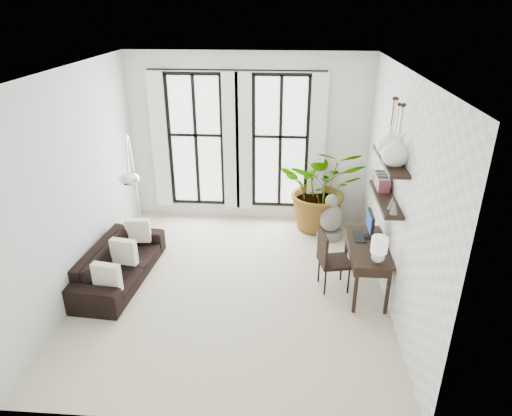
# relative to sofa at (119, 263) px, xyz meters

# --- Properties ---
(floor) EXTENTS (5.00, 5.00, 0.00)m
(floor) POSITION_rel_sofa_xyz_m (1.80, -0.06, -0.29)
(floor) COLOR beige
(floor) RESTS_ON ground
(ceiling) EXTENTS (5.00, 5.00, 0.00)m
(ceiling) POSITION_rel_sofa_xyz_m (1.80, -0.06, 2.91)
(ceiling) COLOR white
(ceiling) RESTS_ON wall_back
(wall_left) EXTENTS (0.00, 5.00, 5.00)m
(wall_left) POSITION_rel_sofa_xyz_m (-0.45, -0.06, 1.31)
(wall_left) COLOR silver
(wall_left) RESTS_ON floor
(wall_right) EXTENTS (0.00, 5.00, 5.00)m
(wall_right) POSITION_rel_sofa_xyz_m (4.05, -0.06, 1.31)
(wall_right) COLOR white
(wall_right) RESTS_ON floor
(wall_back) EXTENTS (4.50, 0.00, 4.50)m
(wall_back) POSITION_rel_sofa_xyz_m (1.80, 2.44, 1.31)
(wall_back) COLOR white
(wall_back) RESTS_ON floor
(windows) EXTENTS (3.26, 0.13, 2.65)m
(windows) POSITION_rel_sofa_xyz_m (1.60, 2.37, 1.27)
(windows) COLOR white
(windows) RESTS_ON wall_back
(wall_shelves) EXTENTS (0.25, 1.30, 0.60)m
(wall_shelves) POSITION_rel_sofa_xyz_m (3.91, 0.05, 1.43)
(wall_shelves) COLOR black
(wall_shelves) RESTS_ON wall_right
(sofa) EXTENTS (0.94, 2.06, 0.59)m
(sofa) POSITION_rel_sofa_xyz_m (0.00, 0.00, 0.00)
(sofa) COLOR black
(sofa) RESTS_ON floor
(throw_pillows) EXTENTS (0.40, 1.52, 0.40)m
(throw_pillows) POSITION_rel_sofa_xyz_m (0.10, 0.00, 0.21)
(throw_pillows) COLOR beige
(throw_pillows) RESTS_ON sofa
(plant) EXTENTS (1.55, 1.35, 1.67)m
(plant) POSITION_rel_sofa_xyz_m (3.20, 2.02, 0.54)
(plant) COLOR #2D7228
(plant) RESTS_ON floor
(desk) EXTENTS (0.54, 1.28, 1.15)m
(desk) POSITION_rel_sofa_xyz_m (3.75, -0.04, 0.42)
(desk) COLOR black
(desk) RESTS_ON floor
(desk_chair) EXTENTS (0.53, 0.53, 0.94)m
(desk_chair) POSITION_rel_sofa_xyz_m (3.21, 0.01, 0.24)
(desk_chair) COLOR black
(desk_chair) RESTS_ON floor
(arc_lamp) EXTENTS (0.71, 1.65, 2.17)m
(arc_lamp) POSITION_rel_sofa_xyz_m (0.10, 0.72, 1.40)
(arc_lamp) COLOR silver
(arc_lamp) RESTS_ON floor
(buddha) EXTENTS (0.47, 0.47, 0.85)m
(buddha) POSITION_rel_sofa_xyz_m (3.36, 1.64, 0.06)
(buddha) COLOR gray
(buddha) RESTS_ON floor
(vase_a) EXTENTS (0.37, 0.37, 0.38)m
(vase_a) POSITION_rel_sofa_xyz_m (3.91, -0.24, 1.97)
(vase_a) COLOR white
(vase_a) RESTS_ON shelf_upper
(vase_b) EXTENTS (0.37, 0.37, 0.38)m
(vase_b) POSITION_rel_sofa_xyz_m (3.91, 0.16, 1.97)
(vase_b) COLOR white
(vase_b) RESTS_ON shelf_upper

